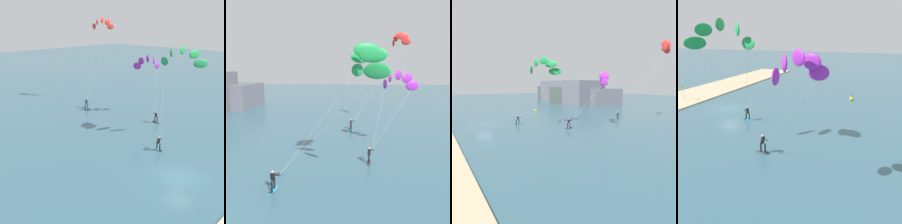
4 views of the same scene
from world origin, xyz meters
TOP-DOWN VIEW (x-y plane):
  - kitesurfer_nearshore at (10.80, 6.80)m, footprint 8.98×6.23m
  - kitesurfer_mid_water at (15.05, 15.13)m, footprint 5.73×6.90m
  - kitesurfer_far_out at (17.18, 27.40)m, footprint 9.31×6.42m

SIDE VIEW (x-z plane):
  - kitesurfer_mid_water at x=15.05m, z-range 3.13..12.34m
  - kitesurfer_nearshore at x=10.80m, z-range 4.02..15.41m
  - kitesurfer_far_out at x=17.18m, z-range 5.71..20.65m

